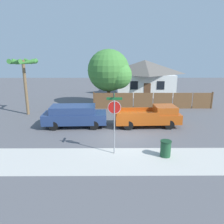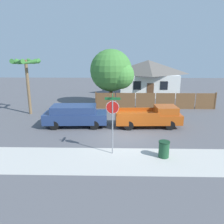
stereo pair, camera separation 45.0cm
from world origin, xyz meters
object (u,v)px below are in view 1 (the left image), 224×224
(red_suv, at_px, (75,115))
(orange_pickup, at_px, (150,116))
(oak_tree, at_px, (111,72))
(stop_sign, at_px, (114,114))
(palm_tree, at_px, (24,67))
(trash_bin, at_px, (166,148))
(house, at_px, (144,77))

(red_suv, distance_m, orange_pickup, 6.05)
(oak_tree, bearing_deg, stop_sign, -89.04)
(stop_sign, bearing_deg, palm_tree, 135.15)
(trash_bin, bearing_deg, orange_pickup, 89.60)
(red_suv, xyz_separation_m, trash_bin, (6.01, -5.39, -0.46))
(palm_tree, bearing_deg, oak_tree, 24.80)
(orange_pickup, bearing_deg, stop_sign, -123.08)
(palm_tree, relative_size, trash_bin, 5.54)
(oak_tree, bearing_deg, house, 55.59)
(house, bearing_deg, orange_pickup, -96.54)
(red_suv, bearing_deg, house, 59.48)
(red_suv, height_order, orange_pickup, red_suv)
(palm_tree, xyz_separation_m, orange_pickup, (11.20, -3.71, -3.69))
(house, height_order, trash_bin, house)
(orange_pickup, relative_size, stop_sign, 1.48)
(house, height_order, red_suv, house)
(orange_pickup, distance_m, stop_sign, 6.01)
(stop_sign, bearing_deg, trash_bin, -6.32)
(house, distance_m, oak_tree, 8.63)
(oak_tree, distance_m, red_suv, 8.48)
(red_suv, relative_size, stop_sign, 1.43)
(stop_sign, height_order, trash_bin, stop_sign)
(palm_tree, bearing_deg, house, 39.91)
(oak_tree, xyz_separation_m, orange_pickup, (3.16, -7.42, -2.99))
(house, height_order, stop_sign, house)
(red_suv, height_order, stop_sign, stop_sign)
(house, distance_m, red_suv, 16.48)
(oak_tree, height_order, red_suv, oak_tree)
(oak_tree, xyz_separation_m, red_suv, (-2.89, -7.44, -2.89))
(stop_sign, xyz_separation_m, trash_bin, (2.91, -0.41, -1.93))
(stop_sign, bearing_deg, orange_pickup, 61.11)
(oak_tree, height_order, orange_pickup, oak_tree)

